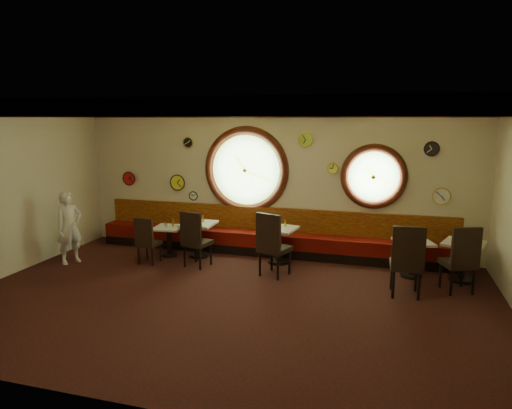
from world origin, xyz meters
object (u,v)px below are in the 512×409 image
object	(u,v)px
chair_d	(407,256)
condiment_d_bottle	(418,237)
chair_e	(462,255)
condiment_a_bottle	(173,223)
condiment_a_pepper	(166,225)
condiment_b_bottle	(203,219)
condiment_b_pepper	(198,220)
chair_a	(146,238)
condiment_c_salt	(278,225)
condiment_e_salt	(460,239)
condiment_c_bottle	(285,223)
condiment_c_pepper	(279,226)
condiment_e_bottle	(471,237)
chair_b	(194,236)
condiment_e_pepper	(469,241)
table_e	(463,257)
chair_c	(272,241)
condiment_b_salt	(196,220)
condiment_d_pepper	(414,239)
table_a	(169,238)
table_d	(413,254)
table_c	(279,241)
condiment_a_salt	(165,224)
condiment_d_salt	(406,237)
table_b	(199,235)
waiter	(69,227)

from	to	relation	value
chair_d	condiment_d_bottle	size ratio (longest dim) A/B	5.37
chair_e	condiment_d_bottle	xyz separation A→B (m)	(-0.68, 0.69, 0.10)
condiment_a_bottle	condiment_d_bottle	xyz separation A→B (m)	(5.10, 0.04, 0.05)
condiment_a_pepper	condiment_b_bottle	distance (m)	0.81
condiment_b_pepper	condiment_a_bottle	bearing A→B (deg)	-173.69
chair_d	chair_a	bearing A→B (deg)	172.10
chair_e	condiment_b_pepper	xyz separation A→B (m)	(-5.20, 0.71, 0.14)
condiment_c_salt	condiment_e_salt	bearing A→B (deg)	-2.13
chair_a	condiment_c_bottle	size ratio (longest dim) A/B	4.08
condiment_c_pepper	condiment_a_bottle	distance (m)	2.37
condiment_a_bottle	condiment_e_bottle	distance (m)	6.02
chair_b	chair_d	xyz separation A→B (m)	(4.09, -0.47, 0.05)
condiment_c_salt	condiment_a_pepper	bearing A→B (deg)	-173.43
condiment_e_pepper	condiment_a_pepper	bearing A→B (deg)	-179.44
condiment_b_pepper	condiment_c_pepper	world-z (taller)	condiment_b_pepper
chair_b	table_e	bearing A→B (deg)	19.40
chair_c	condiment_b_salt	distance (m)	2.10
condiment_c_salt	condiment_d_pepper	xyz separation A→B (m)	(2.68, -0.17, -0.05)
table_a	condiment_c_pepper	bearing A→B (deg)	2.61
table_d	chair_e	distance (m)	1.04
table_c	table_d	size ratio (longest dim) A/B	0.97
condiment_c_bottle	condiment_e_salt	xyz separation A→B (m)	(3.36, -0.24, -0.03)
condiment_a_pepper	chair_a	bearing A→B (deg)	-105.78
chair_e	condiment_b_salt	xyz separation A→B (m)	(-5.27, 0.77, 0.13)
chair_e	condiment_a_pepper	world-z (taller)	chair_e
table_e	chair_b	xyz separation A→B (m)	(-5.12, -0.63, 0.19)
chair_a	condiment_a_pepper	size ratio (longest dim) A/B	6.03
table_a	chair_c	bearing A→B (deg)	-15.37
condiment_a_pepper	condiment_e_bottle	bearing A→B (deg)	2.19
condiment_a_salt	condiment_d_pepper	distance (m)	5.21
table_c	condiment_c_bottle	bearing A→B (deg)	49.91
condiment_b_salt	condiment_d_salt	xyz separation A→B (m)	(4.38, -0.03, -0.06)
condiment_d_salt	condiment_e_salt	size ratio (longest dim) A/B	0.83
chair_d	condiment_a_salt	distance (m)	5.18
table_a	condiment_c_bottle	xyz separation A→B (m)	(2.55, 0.31, 0.42)
table_e	chair_b	size ratio (longest dim) A/B	1.21
condiment_d_bottle	table_b	bearing A→B (deg)	179.48
condiment_b_salt	condiment_b_bottle	world-z (taller)	condiment_b_bottle
chair_a	chair_b	bearing A→B (deg)	6.91
condiment_a_pepper	chair_d	bearing A→B (deg)	-11.09
condiment_e_bottle	waiter	xyz separation A→B (m)	(-7.87, -1.17, -0.08)
table_a	condiment_a_salt	xyz separation A→B (m)	(-0.11, 0.04, 0.29)
chair_e	condiment_a_bottle	bearing A→B (deg)	152.99
condiment_a_pepper	condiment_d_pepper	distance (m)	5.11
table_c	chair_c	bearing A→B (deg)	-85.56
condiment_a_salt	condiment_a_pepper	distance (m)	0.15
table_b	condiment_b_pepper	xyz separation A→B (m)	(0.00, -0.01, 0.34)
condiment_c_bottle	condiment_a_salt	bearing A→B (deg)	-174.11
table_a	chair_d	size ratio (longest dim) A/B	0.85
condiment_a_salt	condiment_c_salt	distance (m)	2.54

